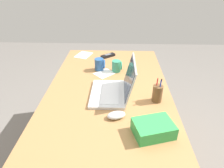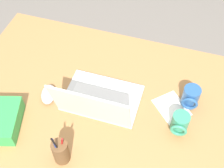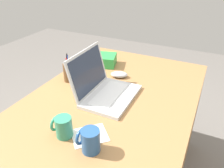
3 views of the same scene
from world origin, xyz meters
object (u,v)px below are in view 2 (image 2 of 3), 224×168
Objects in this scene: computer_mouse at (48,94)px; coffee_mug_white at (191,97)px; pen_holder at (61,151)px; snack_bag at (2,120)px; laptop at (99,100)px; coffee_mug_tall at (180,123)px.

coffee_mug_white is at bearing 175.67° from computer_mouse.
pen_holder reaches higher than snack_bag.
laptop is 0.41m from snack_bag.
coffee_mug_tall is at bearing -147.47° from pen_holder.
laptop reaches higher than pen_holder.
laptop reaches higher than coffee_mug_tall.
snack_bag is (0.72, 0.34, -0.01)m from coffee_mug_white.
computer_mouse is at bearing 0.50° from coffee_mug_tall.
snack_bag is (0.70, 0.19, -0.01)m from coffee_mug_tall.
coffee_mug_white is (-0.60, -0.15, 0.03)m from computer_mouse.
computer_mouse is 1.08× the size of coffee_mug_white.
coffee_mug_white reaches higher than coffee_mug_tall.
coffee_mug_white is 1.06× the size of coffee_mug_tall.
computer_mouse is 0.23m from snack_bag.
pen_holder is (-0.17, 0.25, 0.04)m from computer_mouse.
coffee_mug_white is at bearing -155.09° from snack_bag.
coffee_mug_white is (-0.37, -0.13, -0.00)m from laptop.
coffee_mug_tall is at bearing 162.55° from computer_mouse.
pen_holder reaches higher than computer_mouse.
snack_bag is (0.35, 0.21, -0.01)m from laptop.
coffee_mug_tall is 0.47× the size of snack_bag.
coffee_mug_tall is (-0.58, -0.01, 0.03)m from computer_mouse.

